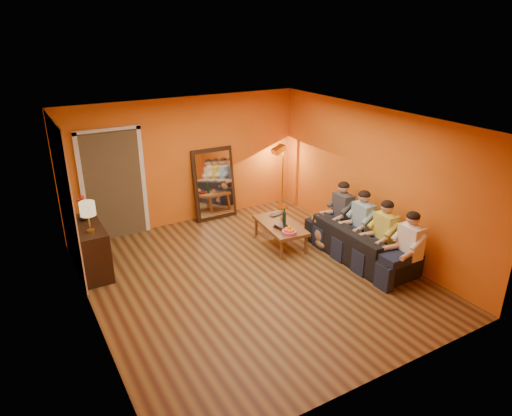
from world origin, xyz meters
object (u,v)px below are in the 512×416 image
table_lamp (89,217)px  wine_bottle (284,217)px  coffee_table (280,234)px  person_mid_left (385,234)px  person_far_left (410,247)px  person_mid_right (363,223)px  tumbler (282,218)px  person_far_right (342,212)px  sideboard (91,248)px  floor_lamp (283,178)px  laptop (278,215)px  vase (83,215)px  sofa (359,241)px  dog (324,231)px  mirror_frame (214,184)px

table_lamp → wine_bottle: (3.35, -0.48, -0.53)m
coffee_table → person_mid_left: 1.97m
person_far_left → person_mid_right: bearing=90.0°
tumbler → person_far_right: bearing=-33.2°
wine_bottle → sideboard: bearing=166.9°
person_far_left → wine_bottle: (-1.02, 2.10, -0.03)m
table_lamp → person_mid_right: table_lamp is taller
floor_lamp → person_far_left: floor_lamp is taller
laptop → vase: size_ratio=1.59×
sofa → laptop: 1.68m
sideboard → sofa: 4.64m
table_lamp → person_mid_left: bearing=-24.9°
sideboard → dog: bearing=-17.5°
sofa → person_far_left: 1.05m
person_mid_left → laptop: size_ratio=3.87×
tumbler → sideboard: bearing=169.9°
floor_lamp → wine_bottle: 1.87m
dog → laptop: 0.99m
dog → tumbler: (-0.52, 0.64, 0.14)m
laptop → mirror_frame: bearing=107.8°
person_far_right → tumbler: (-0.95, 0.62, -0.15)m
dog → laptop: size_ratio=2.05×
mirror_frame → table_lamp: size_ratio=2.98×
floor_lamp → tumbler: size_ratio=16.18×
floor_lamp → person_mid_left: bearing=-97.7°
tumbler → table_lamp: bearing=174.9°
sideboard → sofa: bearing=-23.9°
coffee_table → floor_lamp: (1.04, 1.53, 0.51)m
person_mid_left → vase: 5.09m
sofa → wine_bottle: bearing=38.9°
sofa → dog: dog is taller
dog → person_mid_right: person_mid_right is taller
laptop → sofa: bearing=-70.8°
tumbler → coffee_table: bearing=-135.0°
sideboard → wine_bottle: size_ratio=3.81×
person_mid_right → person_mid_left: bearing=-90.0°
sofa → floor_lamp: size_ratio=1.51×
sideboard → table_lamp: table_lamp is taller
floor_lamp → sideboard: bearing=-177.8°
person_far_right → tumbler: 1.14m
table_lamp → sofa: table_lamp is taller
tumbler → person_far_left: bearing=-67.3°
mirror_frame → table_lamp: 3.13m
mirror_frame → laptop: mirror_frame is taller
mirror_frame → person_far_right: bearing=-55.6°
person_mid_left → person_far_right: same height
floor_lamp → dog: size_ratio=2.23×
sideboard → coffee_table: (3.30, -0.73, -0.21)m
mirror_frame → vase: bearing=-163.4°
person_mid_right → person_far_right: same height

